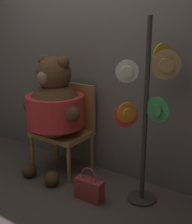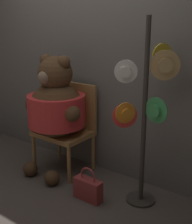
{
  "view_description": "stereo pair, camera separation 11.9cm",
  "coord_description": "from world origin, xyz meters",
  "views": [
    {
      "loc": [
        2.07,
        -2.11,
        1.69
      ],
      "look_at": [
        0.38,
        0.31,
        0.8
      ],
      "focal_mm": 50.0,
      "sensor_mm": 36.0,
      "label": 1
    },
    {
      "loc": [
        2.17,
        -2.04,
        1.69
      ],
      "look_at": [
        0.38,
        0.31,
        0.8
      ],
      "focal_mm": 50.0,
      "sensor_mm": 36.0,
      "label": 2
    }
  ],
  "objects": [
    {
      "name": "handbag_on_ground",
      "position": [
        0.5,
        0.03,
        0.12
      ],
      "size": [
        0.29,
        0.11,
        0.34
      ],
      "color": "maroon",
      "rests_on": "ground_plane"
    },
    {
      "name": "wall_back",
      "position": [
        0.0,
        0.7,
        1.27
      ],
      "size": [
        8.0,
        0.1,
        2.55
      ],
      "color": "#66605B",
      "rests_on": "ground_plane"
    },
    {
      "name": "ground_plane",
      "position": [
        0.0,
        0.0,
        0.0
      ],
      "size": [
        14.0,
        14.0,
        0.0
      ],
      "primitive_type": "plane",
      "color": "#4C423D"
    },
    {
      "name": "hat_display_rack",
      "position": [
        0.92,
        0.32,
        0.93
      ],
      "size": [
        0.48,
        0.52,
        1.72
      ],
      "color": "#332D28",
      "rests_on": "ground_plane"
    },
    {
      "name": "chair",
      "position": [
        -0.13,
        0.45,
        0.53
      ],
      "size": [
        0.6,
        0.48,
        0.99
      ],
      "color": "#9E703D",
      "rests_on": "ground_plane"
    },
    {
      "name": "teddy_bear",
      "position": [
        -0.15,
        0.29,
        0.77
      ],
      "size": [
        0.76,
        0.67,
        1.33
      ],
      "color": "#4C331E",
      "rests_on": "ground_plane"
    }
  ]
}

